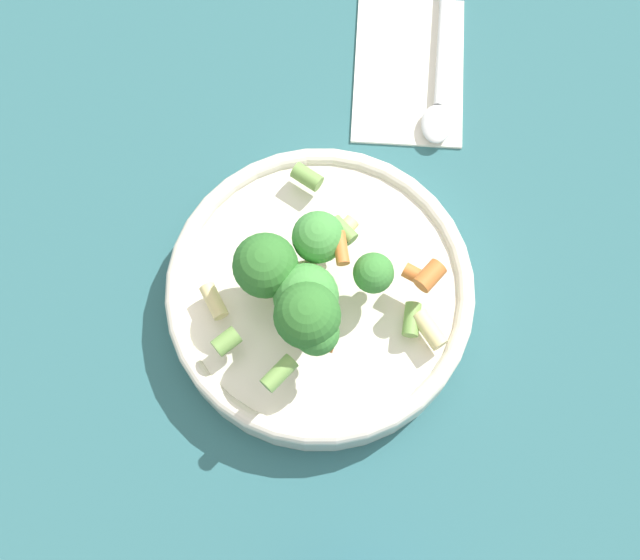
{
  "coord_description": "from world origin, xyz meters",
  "views": [
    {
      "loc": [
        0.18,
        0.1,
        0.68
      ],
      "look_at": [
        0.0,
        0.0,
        0.06
      ],
      "focal_mm": 50.0,
      "sensor_mm": 36.0,
      "label": 1
    }
  ],
  "objects": [
    {
      "name": "ground_plane",
      "position": [
        0.0,
        0.0,
        0.0
      ],
      "size": [
        3.0,
        3.0,
        0.0
      ],
      "primitive_type": "plane",
      "color": "#2D6066"
    },
    {
      "name": "bowl",
      "position": [
        0.0,
        0.0,
        0.02
      ],
      "size": [
        0.24,
        0.24,
        0.04
      ],
      "color": "silver",
      "rests_on": "ground_plane"
    },
    {
      "name": "pasta_salad",
      "position": [
        0.02,
        -0.0,
        0.08
      ],
      "size": [
        0.17,
        0.18,
        0.08
      ],
      "color": "#8CB766",
      "rests_on": "bowl"
    },
    {
      "name": "napkin",
      "position": [
        -0.22,
        -0.03,
        0.0
      ],
      "size": [
        0.17,
        0.15,
        0.01
      ],
      "color": "white",
      "rests_on": "ground_plane"
    },
    {
      "name": "spoon",
      "position": [
        -0.21,
        0.0,
        0.01
      ],
      "size": [
        0.16,
        0.08,
        0.01
      ],
      "rotation": [
        0.0,
        0.0,
        6.68
      ],
      "color": "silver",
      "rests_on": "napkin"
    }
  ]
}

